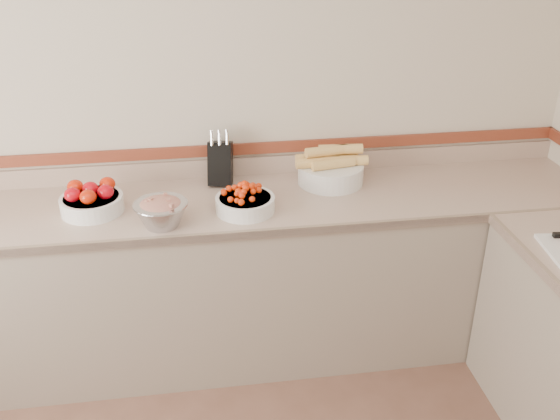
{
  "coord_description": "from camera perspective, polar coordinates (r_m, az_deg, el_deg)",
  "views": [
    {
      "loc": [
        -0.02,
        -1.08,
        2.25
      ],
      "look_at": [
        0.35,
        1.35,
        1.0
      ],
      "focal_mm": 40.0,
      "sensor_mm": 36.0,
      "label": 1
    }
  ],
  "objects": [
    {
      "name": "back_wall",
      "position": [
        3.23,
        -8.0,
        9.54
      ],
      "size": [
        4.0,
        0.0,
        4.0
      ],
      "primitive_type": "plane",
      "rotation": [
        1.57,
        0.0,
        0.0
      ],
      "color": "beige",
      "rests_on": "ground_plane"
    },
    {
      "name": "counter_back",
      "position": [
        3.29,
        -6.93,
        -6.36
      ],
      "size": [
        4.0,
        0.65,
        1.08
      ],
      "color": "tan",
      "rests_on": "ground_plane"
    },
    {
      "name": "corn_bowl",
      "position": [
        3.25,
        4.66,
        3.78
      ],
      "size": [
        0.38,
        0.34,
        0.2
      ],
      "color": "white",
      "rests_on": "counter_back"
    },
    {
      "name": "knife_block",
      "position": [
        3.23,
        -5.48,
        4.38
      ],
      "size": [
        0.15,
        0.17,
        0.29
      ],
      "color": "black",
      "rests_on": "counter_back"
    },
    {
      "name": "tomato_bowl",
      "position": [
        3.07,
        -16.86,
        0.88
      ],
      "size": [
        0.3,
        0.3,
        0.15
      ],
      "color": "white",
      "rests_on": "counter_back"
    },
    {
      "name": "cherry_tomato_bowl",
      "position": [
        2.95,
        -3.21,
        0.81
      ],
      "size": [
        0.28,
        0.28,
        0.16
      ],
      "color": "white",
      "rests_on": "counter_back"
    },
    {
      "name": "rhubarb_bowl",
      "position": [
        2.86,
        -10.82,
        -0.13
      ],
      "size": [
        0.25,
        0.25,
        0.14
      ],
      "color": "#B2B2BA",
      "rests_on": "counter_back"
    }
  ]
}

